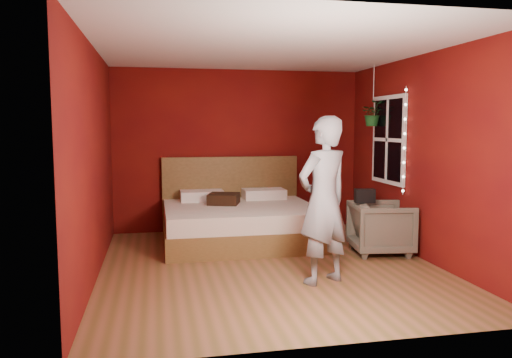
% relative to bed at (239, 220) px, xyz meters
% --- Properties ---
extents(floor, '(4.50, 4.50, 0.00)m').
position_rel_bed_xyz_m(floor, '(0.14, -1.37, -0.31)').
color(floor, brown).
rests_on(floor, ground).
extents(room_walls, '(4.04, 4.54, 2.62)m').
position_rel_bed_xyz_m(room_walls, '(0.14, -1.37, 1.37)').
color(room_walls, maroon).
rests_on(room_walls, ground).
extents(window, '(0.05, 0.97, 1.27)m').
position_rel_bed_xyz_m(window, '(2.11, -0.47, 1.19)').
color(window, white).
rests_on(window, room_walls).
extents(fairy_lights, '(0.04, 0.04, 1.45)m').
position_rel_bed_xyz_m(fairy_lights, '(2.08, -1.00, 1.19)').
color(fairy_lights, silver).
rests_on(fairy_lights, room_walls).
extents(bed, '(2.19, 1.86, 1.20)m').
position_rel_bed_xyz_m(bed, '(0.00, 0.00, 0.00)').
color(bed, brown).
rests_on(bed, ground).
extents(person, '(0.78, 0.66, 1.81)m').
position_rel_bed_xyz_m(person, '(0.57, -2.11, 0.59)').
color(person, slate).
rests_on(person, ground).
extents(armchair, '(0.86, 0.84, 0.70)m').
position_rel_bed_xyz_m(armchair, '(1.74, -1.07, 0.03)').
color(armchair, '#655F50').
rests_on(armchair, ground).
extents(handbag, '(0.27, 0.16, 0.18)m').
position_rel_bed_xyz_m(handbag, '(1.50, -1.09, 0.47)').
color(handbag, black).
rests_on(handbag, armchair).
extents(throw_pillow, '(0.54, 0.54, 0.15)m').
position_rel_bed_xyz_m(throw_pillow, '(-0.21, 0.12, 0.31)').
color(throw_pillow, black).
rests_on(throw_pillow, bed).
extents(hanging_plant, '(0.42, 0.39, 0.91)m').
position_rel_bed_xyz_m(hanging_plant, '(2.01, -0.14, 1.57)').
color(hanging_plant, silver).
rests_on(hanging_plant, room_walls).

